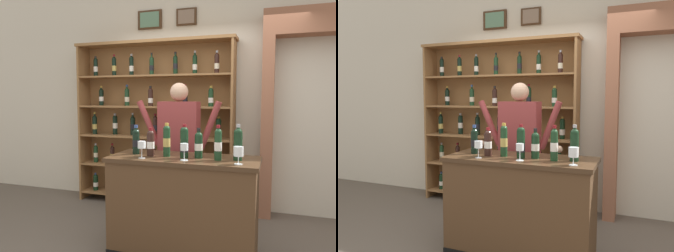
{
  "view_description": "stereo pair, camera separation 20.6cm",
  "coord_description": "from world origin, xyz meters",
  "views": [
    {
      "loc": [
        0.92,
        -2.91,
        1.52
      ],
      "look_at": [
        -0.1,
        0.11,
        1.24
      ],
      "focal_mm": 34.6,
      "sensor_mm": 36.0,
      "label": 1
    },
    {
      "loc": [
        1.11,
        -2.84,
        1.52
      ],
      "look_at": [
        -0.1,
        0.11,
        1.24
      ],
      "focal_mm": 34.6,
      "sensor_mm": 36.0,
      "label": 2
    }
  ],
  "objects": [
    {
      "name": "archway_doorway",
      "position": [
        1.47,
        1.47,
        1.48
      ],
      "size": [
        1.48,
        0.45,
        2.58
      ],
      "color": "#935B42",
      "rests_on": "ground"
    },
    {
      "name": "back_wall",
      "position": [
        -0.0,
        1.59,
        1.68
      ],
      "size": [
        12.0,
        0.19,
        3.36
      ],
      "color": "beige",
      "rests_on": "ground"
    },
    {
      "name": "shopkeeper",
      "position": [
        -0.13,
        0.59,
        1.04
      ],
      "size": [
        1.02,
        0.22,
        1.69
      ],
      "color": "#2D3347",
      "rests_on": "ground"
    },
    {
      "name": "tasting_counter",
      "position": [
        0.09,
        -0.0,
        0.48
      ],
      "size": [
        1.41,
        0.59,
        0.96
      ],
      "color": "#4C331E",
      "rests_on": "ground"
    },
    {
      "name": "tasting_bottle_bianco",
      "position": [
        0.43,
        -0.04,
        1.11
      ],
      "size": [
        0.07,
        0.07,
        0.32
      ],
      "color": "#19381E",
      "rests_on": "tasting_counter"
    },
    {
      "name": "tasting_bottle_rosso",
      "position": [
        0.24,
        0.0,
        1.09
      ],
      "size": [
        0.08,
        0.08,
        0.28
      ],
      "color": "black",
      "rests_on": "tasting_counter"
    },
    {
      "name": "tasting_bottle_grappa",
      "position": [
        -0.07,
        -0.01,
        1.12
      ],
      "size": [
        0.07,
        0.07,
        0.32
      ],
      "color": "#19381E",
      "rests_on": "tasting_counter"
    },
    {
      "name": "wine_glass_right",
      "position": [
        0.15,
        -0.16,
        1.07
      ],
      "size": [
        0.07,
        0.07,
        0.15
      ],
      "color": "silver",
      "rests_on": "tasting_counter"
    },
    {
      "name": "wine_glass_center",
      "position": [
        -0.26,
        -0.18,
        1.08
      ],
      "size": [
        0.08,
        0.08,
        0.16
      ],
      "color": "silver",
      "rests_on": "tasting_counter"
    },
    {
      "name": "tasting_bottle_vin_santo",
      "position": [
        0.11,
        -0.03,
        1.11
      ],
      "size": [
        0.08,
        0.08,
        0.32
      ],
      "color": "black",
      "rests_on": "tasting_counter"
    },
    {
      "name": "wine_glass_spare",
      "position": [
        0.62,
        -0.18,
        1.07
      ],
      "size": [
        0.08,
        0.08,
        0.15
      ],
      "color": "silver",
      "rests_on": "tasting_counter"
    },
    {
      "name": "tasting_bottle_super_tuscan",
      "position": [
        -0.4,
        0.01,
        1.1
      ],
      "size": [
        0.07,
        0.07,
        0.29
      ],
      "color": "black",
      "rests_on": "tasting_counter"
    },
    {
      "name": "wine_shelf",
      "position": [
        -0.72,
        1.35,
        1.19
      ],
      "size": [
        2.28,
        0.35,
        2.29
      ],
      "color": "olive",
      "rests_on": "ground"
    },
    {
      "name": "tasting_bottle_brunello",
      "position": [
        -0.22,
        -0.04,
        1.09
      ],
      "size": [
        0.07,
        0.07,
        0.28
      ],
      "color": "black",
      "rests_on": "tasting_counter"
    },
    {
      "name": "tasting_bottle_chianti",
      "position": [
        0.6,
        0.01,
        1.11
      ],
      "size": [
        0.08,
        0.08,
        0.32
      ],
      "color": "black",
      "rests_on": "tasting_counter"
    }
  ]
}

